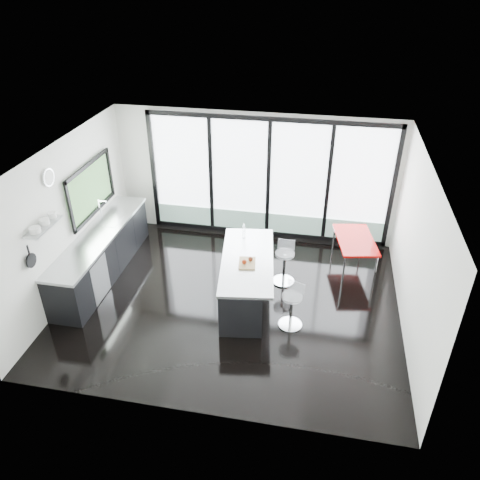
% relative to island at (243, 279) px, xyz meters
% --- Properties ---
extents(floor, '(6.00, 5.00, 0.00)m').
position_rel_island_xyz_m(floor, '(-0.20, -0.12, -0.45)').
color(floor, black).
rests_on(floor, ground).
extents(ceiling, '(6.00, 5.00, 0.00)m').
position_rel_island_xyz_m(ceiling, '(-0.20, -0.12, 2.35)').
color(ceiling, white).
rests_on(ceiling, wall_back).
extents(wall_back, '(6.00, 0.09, 2.80)m').
position_rel_island_xyz_m(wall_back, '(0.08, 2.35, 0.82)').
color(wall_back, silver).
rests_on(wall_back, ground).
extents(wall_front, '(6.00, 0.00, 2.80)m').
position_rel_island_xyz_m(wall_front, '(-0.20, -2.62, 0.95)').
color(wall_front, silver).
rests_on(wall_front, ground).
extents(wall_left, '(0.26, 5.00, 2.80)m').
position_rel_island_xyz_m(wall_left, '(-3.17, 0.15, 1.12)').
color(wall_left, silver).
rests_on(wall_left, ground).
extents(wall_right, '(0.00, 5.00, 2.80)m').
position_rel_island_xyz_m(wall_right, '(2.80, -0.12, 0.95)').
color(wall_right, silver).
rests_on(wall_right, ground).
extents(counter_cabinets, '(0.69, 3.24, 1.36)m').
position_rel_island_xyz_m(counter_cabinets, '(-2.87, 0.28, 0.02)').
color(counter_cabinets, black).
rests_on(counter_cabinets, floor).
extents(island, '(1.19, 2.25, 1.14)m').
position_rel_island_xyz_m(island, '(0.00, 0.00, 0.00)').
color(island, black).
rests_on(island, floor).
extents(bar_stool_near, '(0.53, 0.53, 0.64)m').
position_rel_island_xyz_m(bar_stool_near, '(0.93, -0.57, -0.12)').
color(bar_stool_near, silver).
rests_on(bar_stool_near, floor).
extents(bar_stool_far, '(0.44, 0.44, 0.67)m').
position_rel_island_xyz_m(bar_stool_far, '(0.67, 0.66, -0.11)').
color(bar_stool_far, silver).
rests_on(bar_stool_far, floor).
extents(red_table, '(0.92, 1.34, 0.66)m').
position_rel_island_xyz_m(red_table, '(1.99, 1.44, -0.12)').
color(red_table, '#A30503').
rests_on(red_table, floor).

